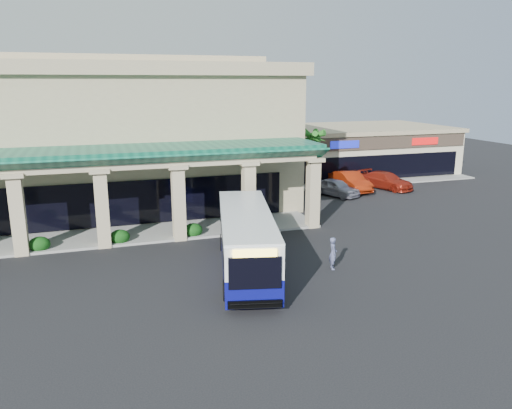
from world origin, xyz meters
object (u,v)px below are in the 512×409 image
object	(u,v)px
pedestrian	(333,253)
car_silver	(336,187)
car_white	(350,181)
car_red	(386,180)
transit_bus	(246,242)

from	to	relation	value
pedestrian	car_silver	world-z (taller)	pedestrian
car_silver	car_white	distance (m)	2.60
pedestrian	car_white	world-z (taller)	car_white
car_red	car_silver	bearing A→B (deg)	170.35
car_white	car_red	distance (m)	3.62
pedestrian	transit_bus	bearing A→B (deg)	87.90
car_silver	car_red	size ratio (longest dim) A/B	0.83
transit_bus	car_white	xyz separation A→B (m)	(14.63, 15.76, -0.69)
car_white	transit_bus	bearing A→B (deg)	-133.99
car_silver	pedestrian	bearing A→B (deg)	-140.98
transit_bus	car_red	xyz separation A→B (m)	(18.24, 15.58, -0.79)
car_red	transit_bus	bearing A→B (deg)	-161.68
car_silver	transit_bus	bearing A→B (deg)	-154.56
car_white	car_red	size ratio (longest dim) A/B	1.00
pedestrian	car_white	bearing A→B (deg)	-16.89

